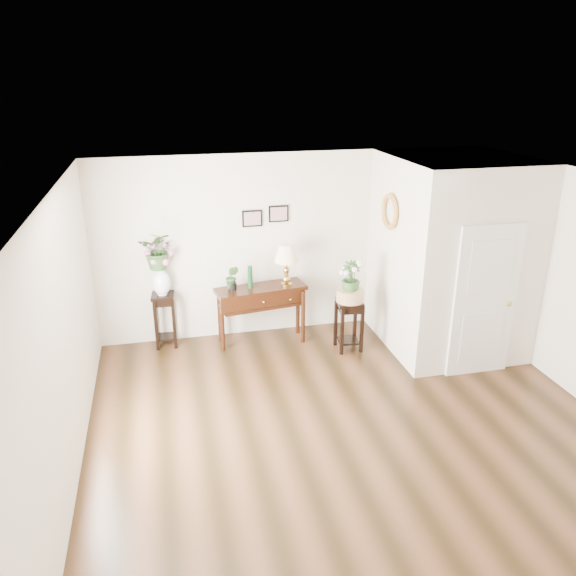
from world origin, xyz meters
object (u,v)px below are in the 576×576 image
object	(u,v)px
plant_stand_b	(349,325)
console_table	(261,315)
plant_stand_a	(165,320)
table_lamp	(286,263)

from	to	relation	value
plant_stand_b	console_table	bearing A→B (deg)	156.42
console_table	plant_stand_a	size ratio (longest dim) A/B	1.62
plant_stand_a	table_lamp	bearing A→B (deg)	-6.37
table_lamp	plant_stand_a	xyz separation A→B (m)	(-1.82, 0.20, -0.83)
console_table	plant_stand_b	xyz separation A→B (m)	(1.21, -0.53, -0.06)
table_lamp	console_table	bearing A→B (deg)	180.00
table_lamp	plant_stand_b	xyz separation A→B (m)	(0.82, -0.53, -0.86)
table_lamp	plant_stand_a	world-z (taller)	table_lamp
console_table	table_lamp	distance (m)	0.89
console_table	plant_stand_a	xyz separation A→B (m)	(-1.43, 0.20, -0.03)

